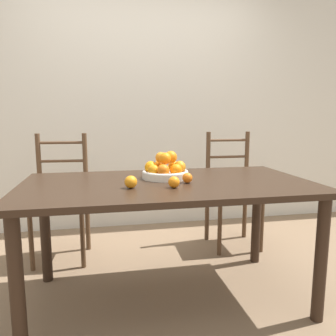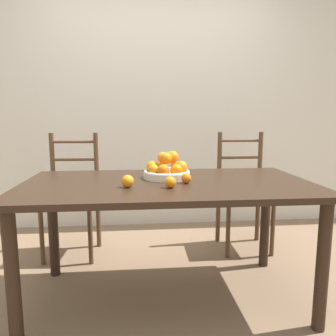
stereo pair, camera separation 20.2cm
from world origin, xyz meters
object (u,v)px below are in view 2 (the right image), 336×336
object	(u,v)px
orange_loose_0	(186,178)
orange_loose_2	(128,181)
orange_loose_1	(170,182)
chair_right	(243,194)
fruit_bowl	(167,170)
chair_left	(72,198)

from	to	relation	value
orange_loose_0	orange_loose_2	xyz separation A→B (m)	(-0.35, -0.08, 0.00)
orange_loose_1	orange_loose_0	bearing A→B (deg)	46.45
orange_loose_0	chair_right	size ratio (longest dim) A/B	0.06
fruit_bowl	orange_loose_2	distance (m)	0.36
orange_loose_0	chair_right	distance (m)	1.11
chair_left	chair_right	size ratio (longest dim) A/B	1.00
chair_left	orange_loose_1	bearing A→B (deg)	-49.13
chair_left	chair_right	world-z (taller)	same
fruit_bowl	orange_loose_2	xyz separation A→B (m)	(-0.25, -0.26, -0.02)
orange_loose_1	orange_loose_2	size ratio (longest dim) A/B	0.91
orange_loose_1	chair_left	distance (m)	1.25
fruit_bowl	chair_right	world-z (taller)	chair_right
orange_loose_0	chair_left	distance (m)	1.24
orange_loose_0	chair_left	xyz separation A→B (m)	(-0.84, 0.85, -0.31)
fruit_bowl	orange_loose_0	world-z (taller)	fruit_bowl
orange_loose_2	chair_left	bearing A→B (deg)	118.11
fruit_bowl	chair_right	size ratio (longest dim) A/B	0.29
orange_loose_2	chair_left	xyz separation A→B (m)	(-0.50, 0.93, -0.32)
orange_loose_0	chair_left	bearing A→B (deg)	134.79
fruit_bowl	chair_left	bearing A→B (deg)	137.86
chair_left	chair_right	bearing A→B (deg)	3.73
orange_loose_2	chair_left	distance (m)	1.10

